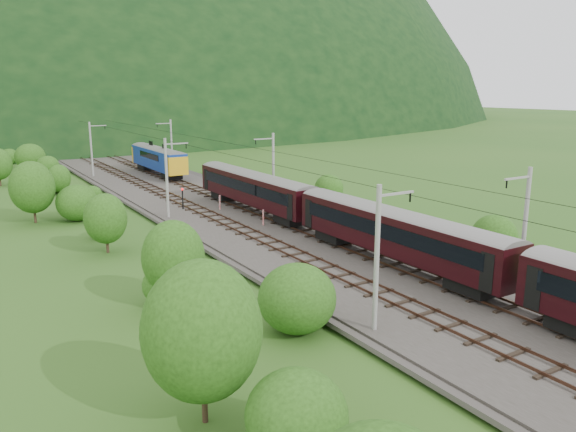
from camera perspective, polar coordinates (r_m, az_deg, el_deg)
ground at (r=35.75m, az=16.42°, el=-9.24°), size 600.00×600.00×0.00m
railbed at (r=42.52m, az=6.37°, el=-4.99°), size 14.00×220.00×0.30m
track_left at (r=41.07m, az=3.73°, el=-5.26°), size 2.40×220.00×0.27m
track_right at (r=43.92m, az=8.85°, el=-4.18°), size 2.40×220.00×0.27m
catenary_left at (r=57.62m, az=-12.16°, el=3.98°), size 2.54×192.28×8.00m
catenary_right at (r=62.75m, az=-1.56°, el=4.97°), size 2.54×192.28×8.00m
overhead_wires at (r=40.93m, az=6.61°, el=4.31°), size 4.83×198.00×0.03m
mountain_main at (r=283.11m, az=-27.04°, el=8.85°), size 504.00×360.00×244.00m
train at (r=41.71m, az=10.75°, el=-0.90°), size 2.82×113.93×4.89m
hazard_post_near at (r=60.90m, az=-6.94°, el=1.38°), size 0.17×0.17×1.58m
hazard_post_far at (r=53.57m, az=-2.52°, el=-0.15°), size 0.16×0.16×1.52m
signal at (r=61.66m, az=-10.66°, el=1.93°), size 0.26×0.26×2.31m
vegetation_left at (r=42.46m, az=-16.65°, el=-2.13°), size 13.04×145.52×6.81m
vegetation_right at (r=49.00m, az=18.97°, el=-1.67°), size 6.39×98.41×3.19m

